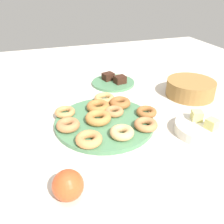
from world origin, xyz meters
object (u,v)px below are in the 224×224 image
object	(u,v)px
donut_plate	(105,122)
donut_9	(104,98)
donut_10	(120,103)
brownie_far	(120,80)
brownie_near	(108,76)
melon_chunk_left	(197,116)
donut_1	(122,132)
donut_7	(146,125)
fruit_bowl	(201,129)
donut_3	(146,112)
basket	(190,88)
donut_2	(114,111)
donut_5	(68,125)
donut_6	(65,112)
melon_chunk_right	(212,124)
apple	(68,185)
donut_4	(98,107)
donut_0	(89,139)
donut_8	(98,117)

from	to	relation	value
donut_plate	donut_9	world-z (taller)	donut_9
donut_10	brownie_far	xyz separation A→B (m)	(-0.24, 0.09, 0.00)
brownie_near	melon_chunk_left	bearing A→B (deg)	17.49
donut_1	donut_7	bearing A→B (deg)	101.76
brownie_near	fruit_bowl	distance (m)	0.58
donut_3	fruit_bowl	xyz separation A→B (m)	(0.16, 0.14, -0.01)
donut_7	melon_chunk_left	xyz separation A→B (m)	(0.04, 0.18, 0.02)
basket	donut_9	bearing A→B (deg)	-96.45
fruit_bowl	brownie_far	bearing A→B (deg)	-166.25
donut_10	brownie_near	size ratio (longest dim) A/B	1.61
donut_3	donut_7	bearing A→B (deg)	-27.53
donut_plate	donut_10	xyz separation A→B (m)	(-0.09, 0.10, 0.02)
brownie_far	basket	xyz separation A→B (m)	(0.22, 0.27, 0.01)
donut_2	donut_5	size ratio (longest dim) A/B	0.90
donut_6	fruit_bowl	size ratio (longest dim) A/B	0.44
donut_2	melon_chunk_right	world-z (taller)	melon_chunk_right
donut_plate	melon_chunk_right	distance (m)	0.38
donut_3	donut_9	size ratio (longest dim) A/B	0.91
donut_9	melon_chunk_left	xyz separation A→B (m)	(0.29, 0.26, 0.03)
donut_7	brownie_near	world-z (taller)	brownie_near
fruit_bowl	melon_chunk_right	size ratio (longest dim) A/B	5.05
melon_chunk_left	donut_5	bearing A→B (deg)	-105.47
donut_1	donut_plate	bearing A→B (deg)	-167.55
donut_1	donut_7	distance (m)	0.10
apple	donut_plate	bearing A→B (deg)	148.21
brownie_near	melon_chunk_right	size ratio (longest dim) A/B	1.52
brownie_near	donut_1	bearing A→B (deg)	-12.77
donut_6	brownie_near	bearing A→B (deg)	137.43
donut_2	donut_4	bearing A→B (deg)	-136.57
brownie_near	fruit_bowl	size ratio (longest dim) A/B	0.30
donut_0	donut_2	distance (m)	0.21
donut_0	brownie_near	size ratio (longest dim) A/B	1.62
melon_chunk_left	donut_0	bearing A→B (deg)	-92.51
donut_3	donut_5	size ratio (longest dim) A/B	0.96
basket	brownie_near	bearing A→B (deg)	-131.89
donut_5	donut_10	world-z (taller)	same
melon_chunk_right	brownie_far	bearing A→B (deg)	-165.65
donut_0	donut_9	distance (m)	0.31
donut_8	donut_10	world-z (taller)	same
donut_8	donut_4	bearing A→B (deg)	165.23
donut_7	fruit_bowl	distance (m)	0.20
donut_4	donut_5	size ratio (longest dim) A/B	1.13
basket	melon_chunk_right	world-z (taller)	basket
donut_plate	basket	bearing A→B (deg)	103.74
donut_2	donut_7	world-z (taller)	donut_7
donut_6	apple	size ratio (longest dim) A/B	1.00
donut_8	fruit_bowl	xyz separation A→B (m)	(0.17, 0.33, -0.01)
brownie_near	apple	size ratio (longest dim) A/B	0.69
donut_0	donut_7	world-z (taller)	donut_0
donut_4	fruit_bowl	world-z (taller)	donut_4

